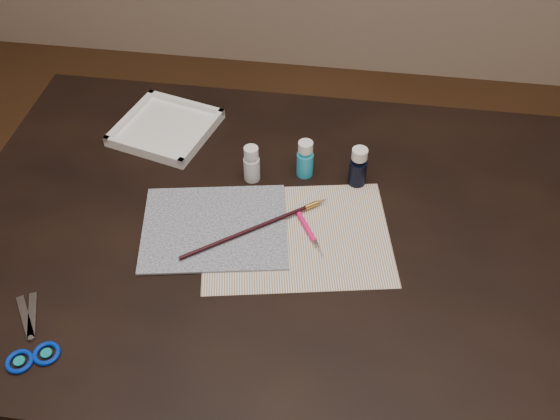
# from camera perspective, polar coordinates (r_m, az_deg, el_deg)

# --- Properties ---
(ground) EXTENTS (3.50, 3.50, 0.02)m
(ground) POSITION_cam_1_polar(r_m,az_deg,el_deg) (1.86, 0.00, -17.72)
(ground) COLOR #422614
(ground) RESTS_ON ground
(table) EXTENTS (1.30, 0.90, 0.75)m
(table) POSITION_cam_1_polar(r_m,az_deg,el_deg) (1.52, 0.00, -11.23)
(table) COLOR black
(table) RESTS_ON ground
(paper) EXTENTS (0.41, 0.34, 0.00)m
(paper) POSITION_cam_1_polar(r_m,az_deg,el_deg) (1.21, 1.51, -2.35)
(paper) COLOR white
(paper) RESTS_ON table
(canvas) EXTENTS (0.32, 0.27, 0.00)m
(canvas) POSITION_cam_1_polar(r_m,az_deg,el_deg) (1.23, -5.99, -1.58)
(canvas) COLOR black
(canvas) RESTS_ON paper
(paint_bottle_white) EXTENTS (0.04, 0.04, 0.08)m
(paint_bottle_white) POSITION_cam_1_polar(r_m,az_deg,el_deg) (1.30, -2.61, 4.27)
(paint_bottle_white) COLOR silver
(paint_bottle_white) RESTS_ON table
(paint_bottle_cyan) EXTENTS (0.04, 0.04, 0.09)m
(paint_bottle_cyan) POSITION_cam_1_polar(r_m,az_deg,el_deg) (1.31, 2.31, 4.71)
(paint_bottle_cyan) COLOR #229CCB
(paint_bottle_cyan) RESTS_ON table
(paint_bottle_navy) EXTENTS (0.04, 0.04, 0.09)m
(paint_bottle_navy) POSITION_cam_1_polar(r_m,az_deg,el_deg) (1.30, 7.17, 3.95)
(paint_bottle_navy) COLOR black
(paint_bottle_navy) RESTS_ON table
(paintbrush) EXTENTS (0.27, 0.21, 0.01)m
(paintbrush) POSITION_cam_1_polar(r_m,az_deg,el_deg) (1.21, -2.11, -1.57)
(paintbrush) COLOR black
(paintbrush) RESTS_ON canvas
(craft_knife) EXTENTS (0.07, 0.11, 0.01)m
(craft_knife) POSITION_cam_1_polar(r_m,az_deg,el_deg) (1.21, 2.78, -2.16)
(craft_knife) COLOR #FF1871
(craft_knife) RESTS_ON paper
(scissors) EXTENTS (0.18, 0.20, 0.01)m
(scissors) POSITION_cam_1_polar(r_m,az_deg,el_deg) (1.16, -22.20, -10.27)
(scissors) COLOR silver
(scissors) RESTS_ON table
(palette_tray) EXTENTS (0.25, 0.25, 0.02)m
(palette_tray) POSITION_cam_1_polar(r_m,az_deg,el_deg) (1.47, -10.40, 7.44)
(palette_tray) COLOR white
(palette_tray) RESTS_ON table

